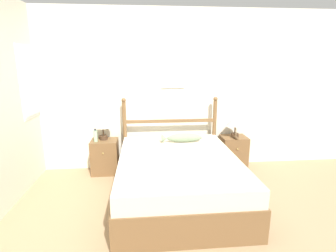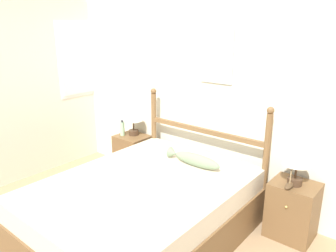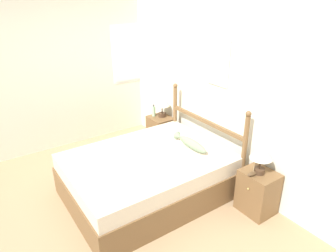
# 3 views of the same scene
# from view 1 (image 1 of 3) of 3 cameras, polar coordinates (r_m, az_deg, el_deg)

# --- Properties ---
(ground_plane) EXTENTS (16.00, 16.00, 0.00)m
(ground_plane) POSITION_cam_1_polar(r_m,az_deg,el_deg) (3.09, 4.56, -20.49)
(ground_plane) COLOR #9E7F5B
(wall_back) EXTENTS (6.40, 0.08, 2.55)m
(wall_back) POSITION_cam_1_polar(r_m,az_deg,el_deg) (4.29, 0.90, 7.66)
(wall_back) COLOR beige
(wall_back) RESTS_ON ground_plane
(bed) EXTENTS (1.52, 2.00, 0.57)m
(bed) POSITION_cam_1_polar(r_m,az_deg,el_deg) (3.46, 2.16, -11.13)
(bed) COLOR brown
(bed) RESTS_ON ground_plane
(headboard) EXTENTS (1.53, 0.07, 1.20)m
(headboard) POSITION_cam_1_polar(r_m,az_deg,el_deg) (4.24, 0.49, -0.91)
(headboard) COLOR brown
(headboard) RESTS_ON ground_plane
(nightstand_left) EXTENTS (0.41, 0.37, 0.54)m
(nightstand_left) POSITION_cam_1_polar(r_m,az_deg,el_deg) (4.31, -13.53, -6.47)
(nightstand_left) COLOR brown
(nightstand_left) RESTS_ON ground_plane
(nightstand_right) EXTENTS (0.41, 0.37, 0.54)m
(nightstand_right) POSITION_cam_1_polar(r_m,az_deg,el_deg) (4.51, 14.02, -5.57)
(nightstand_right) COLOR brown
(nightstand_right) RESTS_ON ground_plane
(table_lamp_left) EXTENTS (0.26, 0.26, 0.38)m
(table_lamp_left) POSITION_cam_1_polar(r_m,az_deg,el_deg) (4.20, -14.04, 0.67)
(table_lamp_left) COLOR #422D1E
(table_lamp_left) RESTS_ON nightstand_left
(table_lamp_right) EXTENTS (0.26, 0.26, 0.38)m
(table_lamp_right) POSITION_cam_1_polar(r_m,az_deg,el_deg) (4.35, 14.48, 1.07)
(table_lamp_right) COLOR #422D1E
(table_lamp_right) RESTS_ON nightstand_right
(bottle) EXTENTS (0.06, 0.06, 0.21)m
(bottle) POSITION_cam_1_polar(r_m,az_deg,el_deg) (4.16, -15.49, -2.01)
(bottle) COLOR #99C699
(bottle) RESTS_ON nightstand_left
(model_boat) EXTENTS (0.06, 0.17, 0.17)m
(model_boat) POSITION_cam_1_polar(r_m,az_deg,el_deg) (4.32, 14.51, -2.36)
(model_boat) COLOR #4C3823
(model_boat) RESTS_ON nightstand_right
(fish_pillow) EXTENTS (0.60, 0.12, 0.13)m
(fish_pillow) POSITION_cam_1_polar(r_m,az_deg,el_deg) (3.90, 3.06, -2.63)
(fish_pillow) COLOR gray
(fish_pillow) RESTS_ON bed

